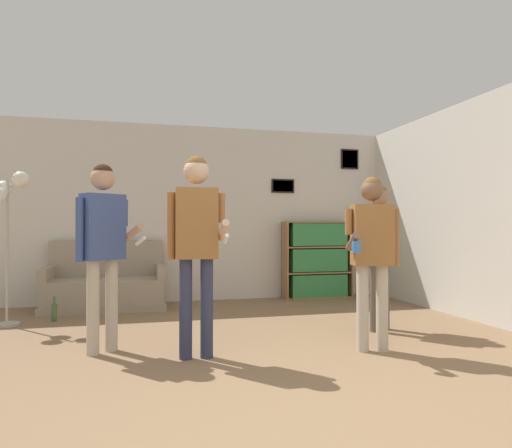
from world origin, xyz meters
TOP-DOWN VIEW (x-y plane):
  - ground_plane at (0.00, 0.00)m, footprint 20.00×20.00m
  - wall_back at (0.01, 4.79)m, footprint 8.36×0.08m
  - wall_right at (3.01, 2.38)m, footprint 0.06×7.16m
  - couch at (-1.39, 4.38)m, footprint 1.62×0.80m
  - bookshelf at (1.83, 4.57)m, footprint 1.12×0.30m
  - floor_lamp at (-2.41, 3.48)m, footprint 0.40×0.43m
  - person_player_foreground_left at (-1.25, 2.02)m, footprint 0.60×0.37m
  - person_player_foreground_center at (-0.46, 1.64)m, footprint 0.50×0.47m
  - person_watcher_holding_cup at (1.13, 1.48)m, footprint 0.55×0.38m
  - person_spectator_near_bookshelf at (1.62, 2.23)m, footprint 0.46×0.34m
  - bottle_on_floor at (-1.93, 3.61)m, footprint 0.06×0.06m

SIDE VIEW (x-z plane):
  - ground_plane at x=0.00m, z-range 0.00..0.00m
  - bottle_on_floor at x=-1.93m, z-range -0.03..0.26m
  - couch at x=-1.39m, z-range -0.16..0.77m
  - bookshelf at x=1.83m, z-range 0.00..1.23m
  - person_watcher_holding_cup at x=1.13m, z-range 0.17..1.76m
  - person_spectator_near_bookshelf at x=1.62m, z-range 0.17..1.77m
  - person_player_foreground_left at x=-1.25m, z-range 0.20..1.90m
  - person_player_foreground_center at x=-0.46m, z-range 0.21..1.95m
  - wall_right at x=3.01m, z-range 0.00..2.70m
  - wall_back at x=0.01m, z-range 0.00..2.70m
  - floor_lamp at x=-2.41m, z-range 0.50..2.27m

